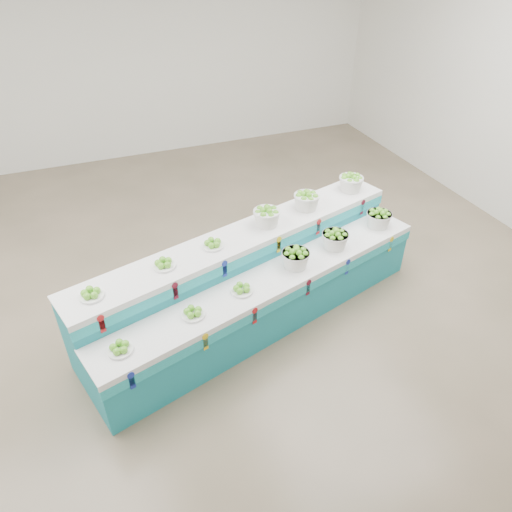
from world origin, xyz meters
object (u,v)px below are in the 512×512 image
at_px(display_stand, 256,281).
at_px(plate_upper_mid, 164,263).
at_px(basket_upper_right, 351,182).
at_px(basket_lower_left, 296,258).

bearing_deg(display_stand, plate_upper_mid, 165.25).
xyz_separation_m(display_stand, basket_upper_right, (1.65, 0.76, 0.63)).
bearing_deg(plate_upper_mid, display_stand, 1.40).
relative_size(basket_lower_left, basket_upper_right, 1.00).
bearing_deg(display_stand, basket_lower_left, -35.98).
distance_m(display_stand, basket_lower_left, 0.56).
bearing_deg(basket_upper_right, plate_upper_mid, -163.85).
relative_size(display_stand, basket_upper_right, 13.34).
xyz_separation_m(basket_lower_left, basket_upper_right, (1.23, 0.91, 0.30)).
bearing_deg(basket_lower_left, display_stand, 160.17).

